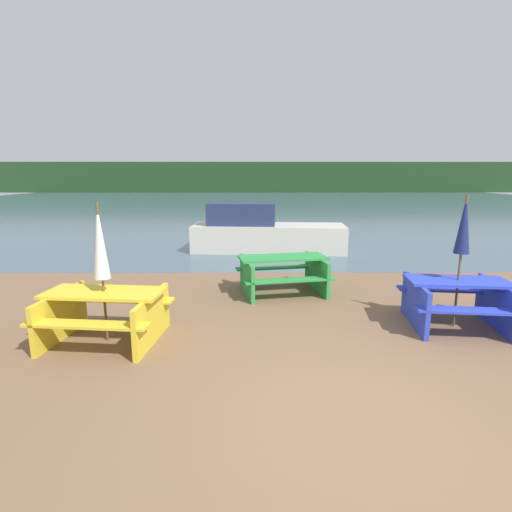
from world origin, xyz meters
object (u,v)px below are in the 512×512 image
object	(u,v)px
boat	(263,233)
picnic_table_yellow	(105,311)
picnic_table_blue	(456,299)
picnic_table_green	(283,271)
umbrella_white	(100,243)
umbrella_navy	(464,226)

from	to	relation	value
boat	picnic_table_yellow	bearing A→B (deg)	-105.08
picnic_table_yellow	picnic_table_blue	size ratio (longest dim) A/B	1.08
picnic_table_green	umbrella_white	size ratio (longest dim) A/B	0.98
umbrella_navy	umbrella_white	world-z (taller)	umbrella_navy
picnic_table_yellow	umbrella_white	xyz separation A→B (m)	(0.00, 0.00, 1.01)
picnic_table_blue	boat	bearing A→B (deg)	114.18
picnic_table_yellow	umbrella_white	distance (m)	1.01
picnic_table_blue	picnic_table_green	distance (m)	3.27
picnic_table_yellow	boat	world-z (taller)	boat
picnic_table_yellow	picnic_table_blue	bearing A→B (deg)	5.40
picnic_table_green	boat	world-z (taller)	boat
picnic_table_green	umbrella_navy	distance (m)	3.47
picnic_table_blue	umbrella_white	bearing A→B (deg)	-174.60
picnic_table_green	umbrella_white	bearing A→B (deg)	-138.79
picnic_table_blue	umbrella_navy	xyz separation A→B (m)	(0.00, 0.00, 1.17)
picnic_table_yellow	picnic_table_green	distance (m)	3.69
umbrella_white	picnic_table_blue	bearing A→B (deg)	5.40
umbrella_navy	picnic_table_yellow	bearing A→B (deg)	-174.60
umbrella_white	picnic_table_green	bearing A→B (deg)	41.21
picnic_table_green	umbrella_white	distance (m)	3.83
umbrella_white	boat	xyz separation A→B (m)	(2.50, 7.02, -0.90)
picnic_table_blue	picnic_table_green	xyz separation A→B (m)	(-2.64, 1.92, -0.01)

